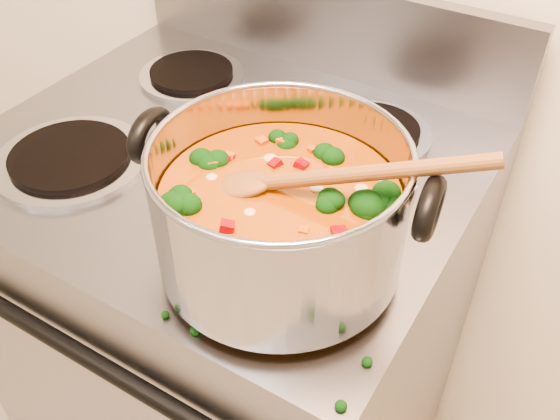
# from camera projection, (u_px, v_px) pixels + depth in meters

# --- Properties ---
(electric_range) EXTENTS (0.73, 0.66, 1.08)m
(electric_range) POSITION_uv_depth(u_px,v_px,m) (239.00, 336.00, 1.23)
(electric_range) COLOR gray
(electric_range) RESTS_ON ground
(stockpot) EXTENTS (0.34, 0.28, 0.17)m
(stockpot) POSITION_uv_depth(u_px,v_px,m) (280.00, 211.00, 0.69)
(stockpot) COLOR #9E9EA6
(stockpot) RESTS_ON electric_range
(wooden_spoon) EXTENTS (0.30, 0.12, 0.11)m
(wooden_spoon) POSITION_uv_depth(u_px,v_px,m) (300.00, 180.00, 0.65)
(wooden_spoon) COLOR brown
(wooden_spoon) RESTS_ON stockpot
(cooktop_crumbs) EXTENTS (0.35, 0.21, 0.01)m
(cooktop_crumbs) POSITION_uv_depth(u_px,v_px,m) (314.00, 309.00, 0.69)
(cooktop_crumbs) COLOR black
(cooktop_crumbs) RESTS_ON electric_range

